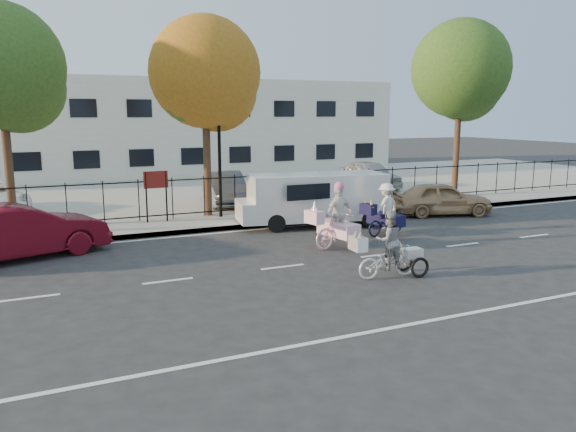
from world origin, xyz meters
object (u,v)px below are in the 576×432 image
bull_bike (386,214)px  red_sedan (20,232)px  unicorn_bike (338,224)px  gold_sedan (441,199)px  white_van (315,197)px  lot_car_d (369,174)px  lamppost (219,136)px  zebra_trike (388,252)px  lot_car_c (225,188)px

bull_bike → red_sedan: 10.96m
unicorn_bike → gold_sedan: size_ratio=0.53×
red_sedan → unicorn_bike: bearing=-124.4°
bull_bike → white_van: 2.74m
lot_car_d → gold_sedan: bearing=-99.3°
lamppost → bull_bike: (4.15, -4.62, -2.43)m
unicorn_bike → gold_sedan: bearing=-76.3°
gold_sedan → red_sedan: bearing=109.4°
lamppost → red_sedan: 7.70m
zebra_trike → white_van: (1.28, 6.40, 0.38)m
zebra_trike → lot_car_c: 11.43m
red_sedan → gold_sedan: bearing=-105.8°
lamppost → white_van: lamppost is taller
gold_sedan → lot_car_d: (1.20, 7.06, 0.20)m
bull_bike → red_sedan: bull_bike is taller
red_sedan → bull_bike: bearing=-116.4°
lot_car_c → lamppost: bearing=-103.0°
lot_car_c → zebra_trike: bearing=-79.7°
white_van → lot_car_d: size_ratio=1.32×
bull_bike → white_van: bearing=16.8°
zebra_trike → bull_bike: (2.70, 4.08, 0.05)m
lamppost → lot_car_d: lamppost is taller
white_van → gold_sedan: white_van is taller
unicorn_bike → lot_car_d: 12.68m
lot_car_c → white_van: bearing=-63.2°
bull_bike → lot_car_c: 7.97m
unicorn_bike → red_sedan: bearing=61.4°
white_van → gold_sedan: (5.50, -0.16, -0.37)m
unicorn_bike → red_sedan: 8.90m
red_sedan → lot_car_c: same height
white_van → gold_sedan: 5.51m
white_van → unicorn_bike: bearing=-95.0°
red_sedan → lot_car_c: (7.75, 5.72, 0.07)m
lamppost → bull_bike: bearing=-48.1°
white_van → lot_car_c: size_ratio=1.32×
zebra_trike → lot_car_c: size_ratio=0.47×
lamppost → unicorn_bike: (1.84, -5.54, -2.38)m
red_sedan → lot_car_c: 9.63m
bull_bike → zebra_trike: bearing=132.0°
lamppost → zebra_trike: lamppost is taller
gold_sedan → lot_car_c: bearing=71.6°
zebra_trike → unicorn_bike: 3.18m
white_van → lot_car_d: (6.70, 6.90, -0.16)m
lot_car_c → bull_bike: bearing=-58.9°
gold_sedan → lot_car_c: (-7.18, 5.18, 0.18)m
gold_sedan → lot_car_d: bearing=7.7°
white_van → red_sedan: size_ratio=1.19×
red_sedan → gold_sedan: red_sedan is taller
bull_bike → lot_car_c: size_ratio=0.46×
white_van → lot_car_c: 5.30m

